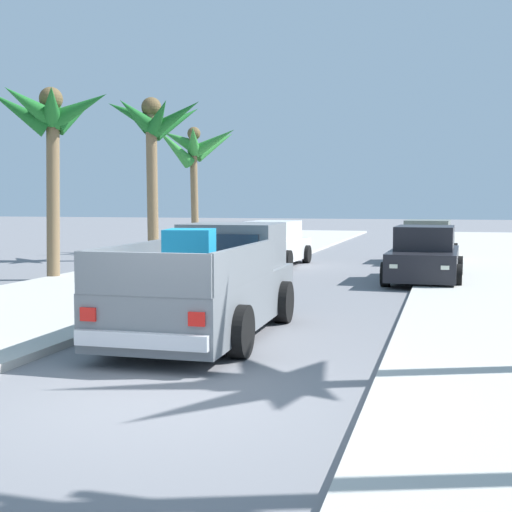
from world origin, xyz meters
name	(u,v)px	position (x,y,z in m)	size (l,w,h in m)	color
ground_plane	(153,399)	(0.00, 0.00, 0.00)	(160.00, 160.00, 0.00)	slate
sidewalk_left	(166,273)	(-4.97, 12.00, 0.06)	(5.24, 60.00, 0.12)	#B2AFA8
curb_left	(204,275)	(-3.75, 12.00, 0.05)	(0.16, 60.00, 0.10)	silver
curb_right	(470,283)	(3.75, 12.00, 0.05)	(0.16, 60.00, 0.10)	silver
pickup_truck	(209,286)	(-0.67, 3.78, 0.80)	(2.30, 5.25, 1.80)	slate
car_left_near	(273,245)	(-2.66, 15.95, 0.71)	(2.16, 4.32, 1.54)	silver
car_right_near	(424,256)	(2.55, 12.34, 0.71)	(2.11, 4.30, 1.54)	black
car_left_mid	(428,243)	(2.46, 18.77, 0.71)	(2.17, 4.32, 1.54)	slate
palm_tree_left_fore	(154,129)	(-7.37, 16.66, 4.89)	(3.76, 3.38, 6.04)	brown
palm_tree_left_back	(50,120)	(-7.53, 10.02, 4.47)	(3.34, 3.22, 5.41)	brown
palm_tree_right_back	(195,148)	(-7.32, 20.83, 4.47)	(3.54, 3.85, 5.46)	brown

